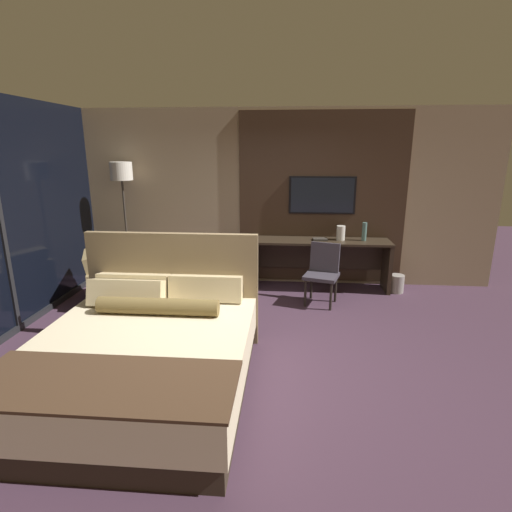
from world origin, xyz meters
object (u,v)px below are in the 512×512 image
armchair_by_window (117,284)px  book (320,239)px  desk_chair (323,268)px  vase_tall (341,233)px  desk (321,255)px  floor_lamp (122,182)px  waste_bin (397,284)px  vase_short (364,232)px  bed (145,355)px  tv (322,195)px

armchair_by_window → book: 3.15m
desk_chair → vase_tall: size_ratio=3.91×
desk → vase_tall: 0.47m
desk_chair → floor_lamp: bearing=-174.0°
desk_chair → waste_bin: bearing=40.3°
book → desk: bearing=64.3°
desk_chair → vase_short: size_ratio=3.08×
bed → vase_tall: size_ratio=9.94×
tv → desk: bearing=-90.0°
desk_chair → waste_bin: desk_chair is taller
desk_chair → vase_tall: (0.31, 0.63, 0.39)m
bed → tv: tv is taller
desk → floor_lamp: floor_lamp is taller
floor_lamp → vase_short: (3.80, 0.01, -0.74)m
bed → armchair_by_window: bed is taller
floor_lamp → vase_tall: floor_lamp is taller
vase_tall → vase_short: 0.36m
desk → waste_bin: (1.19, -0.12, -0.41)m
tv → bed: bearing=-120.0°
desk_chair → waste_bin: (1.20, 0.52, -0.38)m
desk → tv: tv is taller
desk_chair → floor_lamp: floor_lamp is taller
floor_lamp → book: 3.24m
vase_tall → tv: bearing=144.4°
desk → waste_bin: bearing=-5.9°
tv → vase_tall: bearing=-35.6°
bed → desk: 3.48m
vase_short → waste_bin: vase_short is taller
waste_bin → armchair_by_window: bearing=-170.9°
desk → vase_tall: size_ratio=9.56×
floor_lamp → waste_bin: 4.60m
bed → floor_lamp: floor_lamp is taller
armchair_by_window → vase_tall: 3.48m
desk_chair → floor_lamp: size_ratio=0.44×
vase_tall → book: 0.34m
bed → tv: bearing=60.0°
tv → armchair_by_window: (-3.03, -1.01, -1.22)m
desk → armchair_by_window: bearing=-165.2°
vase_tall → book: bearing=-171.4°
armchair_by_window → vase_tall: vase_tall is taller
desk → tv: (0.00, 0.21, 0.92)m
desk → vase_tall: (0.30, -0.00, 0.36)m
floor_lamp → book: (3.12, -0.03, -0.86)m
desk → armchair_by_window: size_ratio=1.86×
bed → tv: (1.83, 3.17, 1.13)m
armchair_by_window → vase_tall: (3.33, 0.80, 0.66)m
armchair_by_window → waste_bin: armchair_by_window is taller
desk_chair → book: bearing=108.3°
desk_chair → armchair_by_window: size_ratio=0.76×
desk → desk_chair: size_ratio=2.44×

